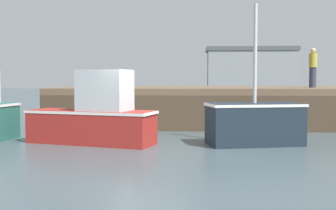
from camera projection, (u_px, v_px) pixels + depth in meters
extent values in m
cube|color=#3D4C51|center=(147.00, 148.00, 12.16)|extent=(120.00, 160.00, 0.10)
cube|color=brown|center=(218.00, 90.00, 19.22)|extent=(13.80, 7.63, 0.25)
cube|color=#433527|center=(223.00, 113.00, 15.59)|extent=(13.80, 0.24, 1.34)
cylinder|color=#433527|center=(53.00, 112.00, 16.13)|extent=(0.39, 0.39, 1.34)
cylinder|color=#433527|center=(223.00, 113.00, 15.71)|extent=(0.39, 0.39, 1.34)
cylinder|color=#433527|center=(139.00, 103.00, 23.10)|extent=(0.39, 0.39, 1.34)
cylinder|color=#433527|center=(292.00, 103.00, 22.56)|extent=(0.39, 0.39, 1.34)
cylinder|color=#433527|center=(137.00, 113.00, 15.92)|extent=(6.53, 0.20, 1.26)
cube|color=maroon|center=(91.00, 127.00, 12.62)|extent=(4.01, 2.15, 1.00)
cube|color=silver|center=(91.00, 112.00, 12.60)|extent=(4.09, 2.19, 0.08)
cube|color=#B2B7BC|center=(105.00, 90.00, 12.40)|extent=(1.67, 1.38, 1.21)
cube|color=#19232D|center=(254.00, 124.00, 12.38)|extent=(2.91, 1.82, 1.23)
cube|color=silver|center=(255.00, 105.00, 12.34)|extent=(2.96, 1.86, 0.08)
cylinder|color=#B7B7BC|center=(255.00, 54.00, 12.25)|extent=(0.11, 0.11, 2.89)
cylinder|color=#2D3342|center=(313.00, 78.00, 17.66)|extent=(0.29, 0.29, 0.84)
cylinder|color=#9E9333|center=(313.00, 60.00, 17.62)|extent=(0.34, 0.34, 0.60)
sphere|color=tan|center=(313.00, 51.00, 17.59)|extent=(0.22, 0.22, 0.22)
cube|color=gray|center=(250.00, 74.00, 51.19)|extent=(10.39, 4.45, 5.34)
cube|color=#494C4F|center=(251.00, 49.00, 51.02)|extent=(10.81, 4.62, 0.50)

